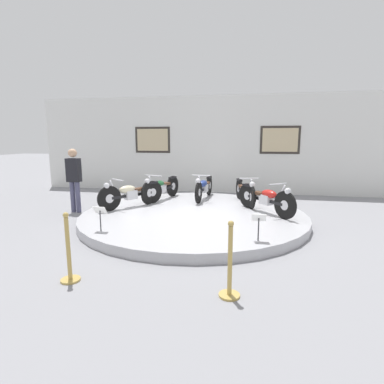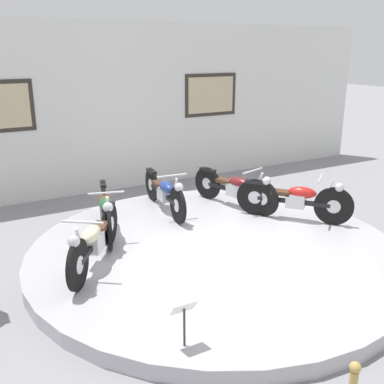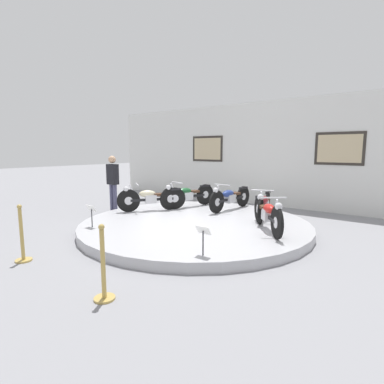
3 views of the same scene
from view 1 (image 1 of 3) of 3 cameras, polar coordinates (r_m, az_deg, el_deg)
ground_plane at (r=7.65m, az=0.32°, el=-5.33°), size 60.00×60.00×0.00m
display_platform at (r=7.62m, az=0.32°, el=-4.60°), size 5.60×5.60×0.20m
back_wall at (r=11.53m, az=4.21°, el=8.97°), size 14.00×0.22×3.63m
motorcycle_cream at (r=8.26m, az=-11.61°, el=-0.19°), size 1.22×1.65×0.80m
motorcycle_green at (r=9.05m, az=-5.98°, el=0.89°), size 0.67×1.95×0.81m
motorcycle_blue at (r=9.20m, az=2.28°, el=1.01°), size 0.54×1.98×0.79m
motorcycle_maroon at (r=8.67m, az=10.10°, el=0.31°), size 0.67×1.93×0.79m
motorcycle_red at (r=7.65m, az=13.94°, el=-1.07°), size 1.32×1.59×0.80m
info_placard_front_left at (r=6.27m, az=-17.11°, el=-3.90°), size 0.26×0.11×0.51m
info_placard_front_centre at (r=5.56m, az=12.60°, el=-5.46°), size 0.26×0.11×0.51m
visitor_standing at (r=8.91m, az=-21.56°, el=2.80°), size 0.36×0.23×1.77m
stanchion_post_left_of_entry at (r=4.74m, az=-22.39°, el=-11.60°), size 0.28×0.28×1.02m
stanchion_post_right_of_entry at (r=4.03m, az=7.21°, el=-14.80°), size 0.28×0.28×1.02m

